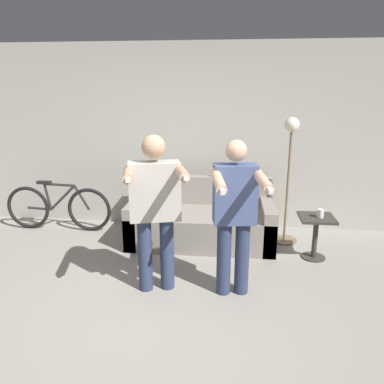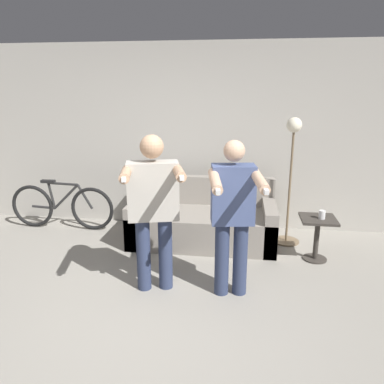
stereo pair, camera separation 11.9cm
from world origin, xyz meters
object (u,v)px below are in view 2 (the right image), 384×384
at_px(person_left, 153,203).
at_px(cat, 231,171).
at_px(bicycle, 62,206).
at_px(cup, 322,215).
at_px(couch, 203,222).
at_px(person_right, 233,211).
at_px(side_table, 317,230).
at_px(floor_lamp, 292,161).

bearing_deg(person_left, cat, 52.61).
bearing_deg(bicycle, cup, -9.84).
distance_m(couch, cup, 1.51).
distance_m(cat, cup, 1.35).
bearing_deg(person_right, cat, 83.68).
relative_size(side_table, bicycle, 0.34).
bearing_deg(couch, floor_lamp, 6.08).
height_order(couch, person_right, person_right).
xyz_separation_m(person_right, bicycle, (-2.49, 1.51, -0.54)).
distance_m(person_right, cat, 1.65).
xyz_separation_m(couch, cup, (1.42, -0.40, 0.31)).
relative_size(person_left, floor_lamp, 0.96).
bearing_deg(person_left, couch, 60.42).
bearing_deg(couch, person_left, -105.01).
distance_m(person_left, cup, 2.01).
height_order(person_right, side_table, person_right).
height_order(cat, bicycle, cat).
height_order(side_table, cup, cup).
bearing_deg(person_left, person_right, -14.84).
xyz_separation_m(side_table, bicycle, (-3.47, 0.58, -0.04)).
xyz_separation_m(floor_lamp, cup, (0.32, -0.52, -0.52)).
height_order(cat, side_table, cat).
bearing_deg(floor_lamp, person_left, -135.72).
distance_m(floor_lamp, side_table, 0.92).
bearing_deg(floor_lamp, cat, 163.73).
distance_m(person_right, floor_lamp, 1.59).
xyz_separation_m(couch, cat, (0.34, 0.34, 0.63)).
bearing_deg(bicycle, floor_lamp, -1.54).
relative_size(person_left, bicycle, 1.02).
distance_m(cup, bicycle, 3.56).
relative_size(cat, bicycle, 0.30).
height_order(floor_lamp, cup, floor_lamp).
bearing_deg(person_right, couch, 98.79).
bearing_deg(cat, floor_lamp, -16.27).
xyz_separation_m(person_left, cat, (0.69, 1.64, -0.03)).
height_order(person_left, cup, person_left).
xyz_separation_m(cat, side_table, (1.05, -0.72, -0.52)).
xyz_separation_m(couch, bicycle, (-2.08, 0.20, 0.07)).
relative_size(person_right, cat, 3.27).
height_order(floor_lamp, bicycle, floor_lamp).
bearing_deg(person_right, cup, 32.90).
distance_m(couch, cat, 0.79).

